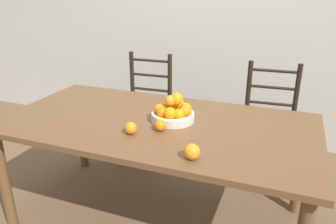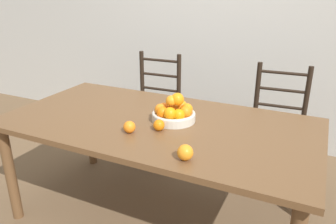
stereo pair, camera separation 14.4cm
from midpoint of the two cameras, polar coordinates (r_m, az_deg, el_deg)
ground_plane at (r=2.46m, az=0.07°, el=-17.79°), size 12.00×12.00×0.00m
wall_back at (r=3.40m, az=11.94°, el=16.49°), size 8.00×0.06×2.60m
dining_table at (r=2.11m, az=0.07°, el=-3.55°), size 1.98×1.02×0.75m
fruit_bowl at (r=2.06m, az=3.07°, el=-0.04°), size 0.28×0.28×0.19m
orange_loose_0 at (r=1.93m, az=0.55°, el=-2.33°), size 0.07×0.07×0.07m
orange_loose_1 at (r=1.91m, az=-4.59°, el=-2.64°), size 0.07×0.07×0.07m
orange_loose_2 at (r=1.62m, az=5.59°, el=-7.07°), size 0.08×0.08×0.08m
chair_left at (r=3.05m, az=-1.08°, el=0.62°), size 0.44×0.42×0.98m
chair_right at (r=2.77m, az=19.74°, el=-2.85°), size 0.44×0.42×0.98m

